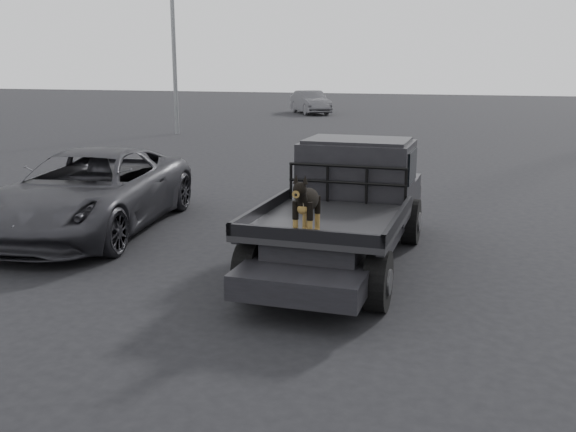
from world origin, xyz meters
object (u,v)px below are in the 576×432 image
(flatbed_ute, at_px, (343,235))
(parked_suv, at_px, (89,192))
(distant_car_a, at_px, (311,102))
(dog, at_px, (307,205))

(flatbed_ute, height_order, parked_suv, parked_suv)
(distant_car_a, bearing_deg, dog, -107.28)
(parked_suv, distance_m, distant_car_a, 29.15)
(flatbed_ute, distance_m, parked_suv, 4.84)
(flatbed_ute, relative_size, distant_car_a, 1.28)
(flatbed_ute, height_order, distant_car_a, distant_car_a)
(parked_suv, bearing_deg, flatbed_ute, -15.72)
(distant_car_a, bearing_deg, parked_suv, -115.03)
(parked_suv, bearing_deg, dog, -35.46)
(dog, xyz_separation_m, parked_suv, (-4.75, 2.39, -0.56))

